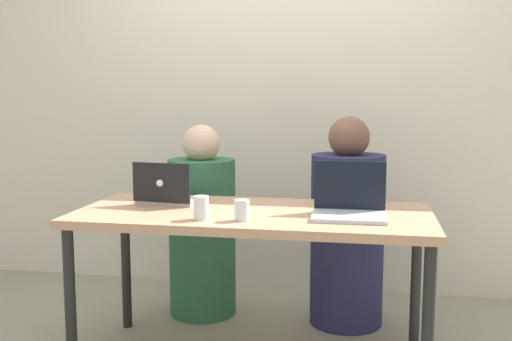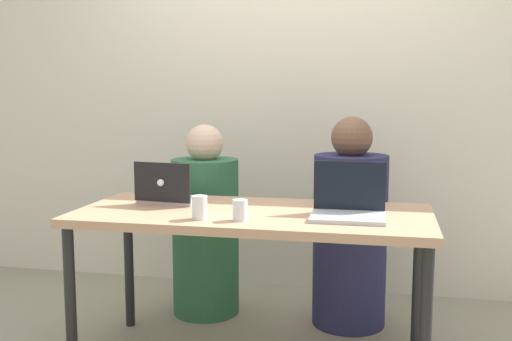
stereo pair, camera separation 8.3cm
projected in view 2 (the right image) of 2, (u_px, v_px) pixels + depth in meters
back_wall at (293, 103)px, 3.88m from camera, size 4.50×0.10×2.43m
desk at (253, 225)px, 2.77m from camera, size 1.63×0.73×0.74m
person_on_left at (206, 230)px, 3.47m from camera, size 0.43×0.43×1.10m
person_on_right at (350, 234)px, 3.29m from camera, size 0.46×0.46×1.16m
laptop_back_left at (169, 194)px, 2.96m from camera, size 0.32×0.26×0.21m
laptop_front_right at (348, 206)px, 2.62m from camera, size 0.32×0.28×0.24m
water_glass_center at (240, 211)px, 2.56m from camera, size 0.07×0.07×0.09m
water_glass_left at (200, 209)px, 2.58m from camera, size 0.07×0.07×0.10m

